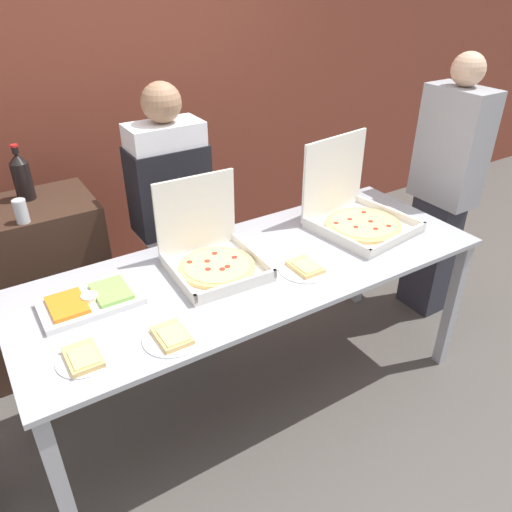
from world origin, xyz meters
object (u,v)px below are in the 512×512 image
object	(u,v)px
paper_plate_front_right	(83,358)
veggie_tray	(90,301)
pizza_box_far_right	(356,213)
paper_plate_front_center	(305,268)
pizza_box_far_left	(212,254)
soda_can_silver	(21,211)
paper_plate_front_left	(172,337)
person_server_vest	(172,211)
person_guest_plaid	(443,189)
soda_bottle	(22,176)

from	to	relation	value
paper_plate_front_right	veggie_tray	world-z (taller)	veggie_tray
pizza_box_far_right	paper_plate_front_center	xyz separation A→B (m)	(-0.51, -0.22, -0.07)
pizza_box_far_left	soda_can_silver	world-z (taller)	pizza_box_far_left
paper_plate_front_left	person_server_vest	distance (m)	1.07
pizza_box_far_left	paper_plate_front_center	xyz separation A→B (m)	(0.37, -0.26, -0.06)
pizza_box_far_left	paper_plate_front_left	bearing A→B (deg)	-132.31
paper_plate_front_center	person_server_vest	distance (m)	0.91
pizza_box_far_right	soda_can_silver	size ratio (longest dim) A/B	4.41
paper_plate_front_center	person_guest_plaid	bearing A→B (deg)	11.33
pizza_box_far_left	soda_bottle	size ratio (longest dim) A/B	1.45
soda_bottle	person_guest_plaid	xyz separation A→B (m)	(2.29, -0.98, -0.24)
paper_plate_front_right	pizza_box_far_left	bearing A→B (deg)	24.66
soda_can_silver	paper_plate_front_left	bearing A→B (deg)	-73.20
paper_plate_front_right	person_guest_plaid	bearing A→B (deg)	7.86
paper_plate_front_right	person_guest_plaid	distance (m)	2.39
pizza_box_far_left	pizza_box_far_right	xyz separation A→B (m)	(0.88, -0.04, 0.01)
paper_plate_front_left	veggie_tray	distance (m)	0.44
pizza_box_far_left	soda_bottle	distance (m)	1.19
pizza_box_far_left	paper_plate_front_right	world-z (taller)	pizza_box_far_left
soda_bottle	person_guest_plaid	world-z (taller)	person_guest_plaid
paper_plate_front_center	person_server_vest	xyz separation A→B (m)	(-0.31, 0.85, 0.04)
soda_bottle	person_server_vest	world-z (taller)	person_server_vest
pizza_box_far_right	veggie_tray	xyz separation A→B (m)	(-1.47, 0.04, -0.06)
veggie_tray	person_server_vest	distance (m)	0.87
pizza_box_far_right	soda_bottle	xyz separation A→B (m)	(-1.51, 1.02, 0.19)
veggie_tray	paper_plate_front_center	bearing A→B (deg)	-15.35
pizza_box_far_right	paper_plate_front_right	world-z (taller)	pizza_box_far_right
paper_plate_front_left	person_guest_plaid	size ratio (longest dim) A/B	0.14
paper_plate_front_left	soda_can_silver	distance (m)	1.14
person_guest_plaid	paper_plate_front_left	bearing A→B (deg)	100.77
pizza_box_far_left	person_server_vest	distance (m)	0.60
paper_plate_front_center	person_server_vest	bearing A→B (deg)	110.28
paper_plate_front_left	veggie_tray	bearing A→B (deg)	117.64
paper_plate_front_right	veggie_tray	size ratio (longest dim) A/B	0.48
soda_bottle	person_server_vest	size ratio (longest dim) A/B	0.19
pizza_box_far_right	veggie_tray	world-z (taller)	pizza_box_far_right
pizza_box_far_right	person_server_vest	distance (m)	1.04
soda_bottle	soda_can_silver	xyz separation A→B (m)	(-0.07, -0.30, -0.07)
person_guest_plaid	paper_plate_front_right	bearing A→B (deg)	97.86
pizza_box_far_right	person_server_vest	xyz separation A→B (m)	(-0.83, 0.63, -0.03)
pizza_box_far_left	person_server_vest	world-z (taller)	person_server_vest
pizza_box_far_right	person_guest_plaid	xyz separation A→B (m)	(0.78, 0.04, -0.05)
soda_can_silver	person_server_vest	distance (m)	0.78
paper_plate_front_center	soda_bottle	world-z (taller)	soda_bottle
paper_plate_front_left	soda_bottle	size ratio (longest dim) A/B	0.75
soda_bottle	person_server_vest	xyz separation A→B (m)	(0.69, -0.39, -0.23)
pizza_box_far_right	person_guest_plaid	bearing A→B (deg)	-4.86
paper_plate_front_center	soda_can_silver	size ratio (longest dim) A/B	2.05
pizza_box_far_left	person_guest_plaid	world-z (taller)	person_guest_plaid
paper_plate_front_left	soda_can_silver	world-z (taller)	soda_can_silver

